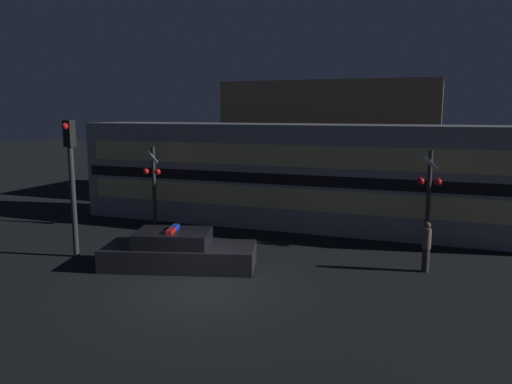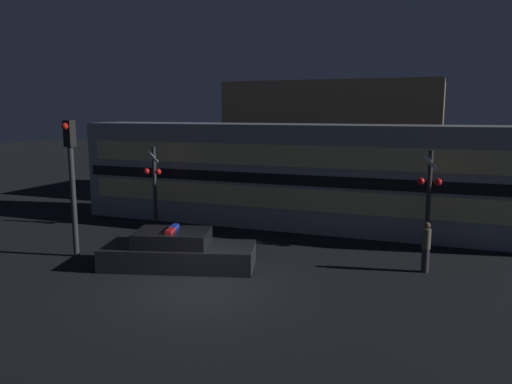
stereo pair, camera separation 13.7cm
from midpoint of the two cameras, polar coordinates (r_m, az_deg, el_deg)
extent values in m
plane|color=black|center=(14.68, -6.33, -11.08)|extent=(120.00, 120.00, 0.00)
cube|color=gray|center=(22.00, 6.42, 1.81)|extent=(21.75, 2.93, 4.51)
cube|color=black|center=(20.59, 5.42, 1.31)|extent=(21.32, 0.03, 0.45)
cube|color=beige|center=(20.71, 5.38, -0.91)|extent=(20.67, 0.02, 0.90)
cube|color=beige|center=(20.47, 5.46, 4.07)|extent=(20.67, 0.02, 0.90)
cube|color=black|center=(16.73, -8.99, -7.25)|extent=(5.26, 3.15, 0.74)
cube|color=black|center=(16.61, -9.71, -5.21)|extent=(2.73, 2.22, 0.48)
cube|color=red|center=(16.28, -9.97, -4.43)|extent=(0.35, 0.59, 0.12)
cube|color=blue|center=(16.80, -9.51, -3.99)|extent=(0.35, 0.59, 0.12)
cylinder|color=#2D2833|center=(16.92, 18.58, -7.37)|extent=(0.23, 0.23, 0.77)
cylinder|color=#595147|center=(16.74, 18.71, -5.04)|extent=(0.27, 0.27, 0.64)
sphere|color=brown|center=(16.65, 18.78, -3.62)|extent=(0.21, 0.21, 0.21)
cylinder|color=#2D2D33|center=(19.17, 18.88, -0.98)|extent=(0.16, 0.16, 3.70)
sphere|color=red|center=(18.91, 18.10, 1.20)|extent=(0.27, 0.27, 0.27)
sphere|color=red|center=(18.90, 19.87, 1.10)|extent=(0.27, 0.27, 0.27)
cube|color=white|center=(18.88, 19.09, 3.17)|extent=(0.58, 0.03, 0.58)
cylinder|color=#2D2D33|center=(22.35, -11.73, 0.54)|extent=(0.16, 0.16, 3.55)
sphere|color=red|center=(22.29, -12.65, 2.32)|extent=(0.27, 0.27, 0.27)
sphere|color=red|center=(21.97, -11.37, 2.27)|extent=(0.27, 0.27, 0.27)
cube|color=white|center=(22.11, -11.99, 3.96)|extent=(0.58, 0.03, 0.58)
cylinder|color=#2D2D33|center=(18.49, -20.34, -1.13)|extent=(0.19, 0.19, 3.88)
cube|color=black|center=(18.24, -20.76, 6.27)|extent=(0.30, 0.30, 0.90)
sphere|color=red|center=(18.08, -21.22, 7.02)|extent=(0.23, 0.23, 0.23)
cube|color=brown|center=(29.68, 8.92, 5.78)|extent=(11.56, 6.91, 6.68)
camera|label=1|loc=(0.07, -90.21, -0.03)|focal=35.00mm
camera|label=2|loc=(0.07, 89.79, 0.03)|focal=35.00mm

